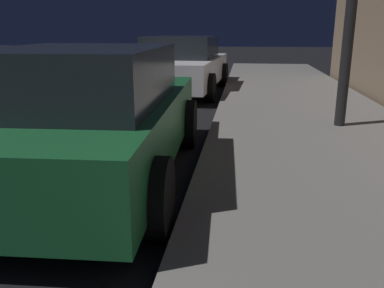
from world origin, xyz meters
name	(u,v)px	position (x,y,z in m)	size (l,w,h in m)	color
car_green	(88,115)	(2.85, 3.82, 0.72)	(2.23, 4.20, 1.43)	#19592D
car_white	(181,65)	(2.85, 10.27, 0.70)	(2.32, 4.57, 1.43)	silver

